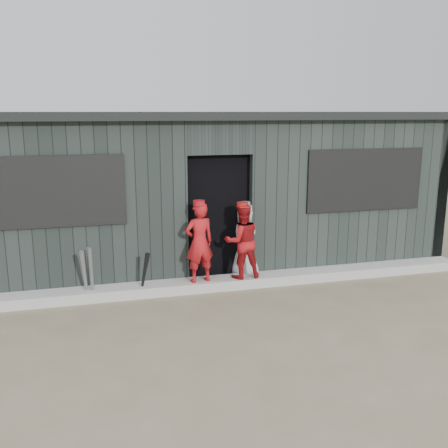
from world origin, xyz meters
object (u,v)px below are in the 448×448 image
object	(u,v)px
bat_right	(144,274)
player_red_left	(199,242)
bat_left	(85,275)
dugout	(200,188)
bat_mid	(91,274)
player_red_right	(242,241)
player_grey_back	(246,241)

from	to	relation	value
bat_right	player_red_left	distance (m)	0.92
bat_left	bat_right	bearing A→B (deg)	-1.19
bat_right	dugout	distance (m)	2.35
bat_left	bat_mid	world-z (taller)	bat_mid
player_red_right	dugout	size ratio (longest dim) A/B	0.14
bat_left	player_red_left	size ratio (longest dim) A/B	0.68
player_red_left	bat_right	bearing A→B (deg)	-7.08
bat_right	player_grey_back	size ratio (longest dim) A/B	0.57
bat_mid	player_grey_back	world-z (taller)	player_grey_back
bat_left	dugout	distance (m)	2.83
bat_left	player_grey_back	size ratio (longest dim) A/B	0.66
bat_mid	dugout	size ratio (longest dim) A/B	0.10
bat_left	player_red_right	world-z (taller)	player_red_right
bat_left	player_red_left	bearing A→B (deg)	1.25
bat_mid	player_red_right	bearing A→B (deg)	1.53
player_red_left	player_grey_back	bearing A→B (deg)	-167.36
bat_mid	player_red_left	distance (m)	1.59
player_red_left	player_red_right	distance (m)	0.66
bat_left	bat_right	world-z (taller)	bat_left
player_red_left	player_red_right	size ratio (longest dim) A/B	1.05
dugout	bat_right	bearing A→B (deg)	-124.05
bat_left	player_red_right	bearing A→B (deg)	1.46
bat_right	player_red_left	bearing A→B (deg)	3.69
bat_left	player_grey_back	world-z (taller)	player_grey_back
player_red_left	player_grey_back	distance (m)	0.91
bat_right	player_red_left	world-z (taller)	player_red_left
player_grey_back	bat_mid	bearing A→B (deg)	27.84
player_grey_back	dugout	distance (m)	1.59
bat_mid	dugout	xyz separation A→B (m)	(1.94, 1.77, 0.88)
dugout	player_red_right	bearing A→B (deg)	-80.65
player_red_right	bat_left	bearing A→B (deg)	-0.56
player_red_right	dugout	world-z (taller)	dugout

